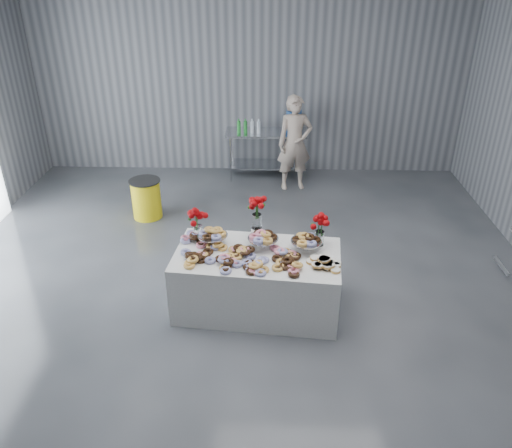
{
  "coord_description": "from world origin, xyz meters",
  "views": [
    {
      "loc": [
        0.42,
        -4.84,
        3.77
      ],
      "look_at": [
        0.26,
        0.35,
        0.97
      ],
      "focal_mm": 35.0,
      "sensor_mm": 36.0,
      "label": 1
    }
  ],
  "objects_px": {
    "water_jug": "(294,119)",
    "person": "(295,143)",
    "display_table": "(257,281)",
    "trash_barrel": "(146,199)",
    "prep_table": "(266,146)"
  },
  "relations": [
    {
      "from": "prep_table",
      "to": "trash_barrel",
      "type": "relative_size",
      "value": 2.34
    },
    {
      "from": "display_table",
      "to": "person",
      "type": "xyz_separation_m",
      "value": [
        0.56,
        3.58,
        0.47
      ]
    },
    {
      "from": "prep_table",
      "to": "person",
      "type": "distance_m",
      "value": 0.74
    },
    {
      "from": "water_jug",
      "to": "person",
      "type": "height_order",
      "value": "person"
    },
    {
      "from": "display_table",
      "to": "prep_table",
      "type": "xyz_separation_m",
      "value": [
        0.05,
        4.06,
        0.24
      ]
    },
    {
      "from": "prep_table",
      "to": "trash_barrel",
      "type": "bearing_deg",
      "value": -137.62
    },
    {
      "from": "prep_table",
      "to": "water_jug",
      "type": "relative_size",
      "value": 2.71
    },
    {
      "from": "display_table",
      "to": "water_jug",
      "type": "relative_size",
      "value": 3.43
    },
    {
      "from": "water_jug",
      "to": "person",
      "type": "distance_m",
      "value": 0.57
    },
    {
      "from": "person",
      "to": "display_table",
      "type": "bearing_deg",
      "value": -109.53
    },
    {
      "from": "display_table",
      "to": "trash_barrel",
      "type": "bearing_deg",
      "value": 128.58
    },
    {
      "from": "display_table",
      "to": "prep_table",
      "type": "relative_size",
      "value": 1.27
    },
    {
      "from": "person",
      "to": "water_jug",
      "type": "bearing_deg",
      "value": 80.76
    },
    {
      "from": "display_table",
      "to": "trash_barrel",
      "type": "height_order",
      "value": "display_table"
    },
    {
      "from": "person",
      "to": "trash_barrel",
      "type": "distance_m",
      "value": 2.77
    }
  ]
}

